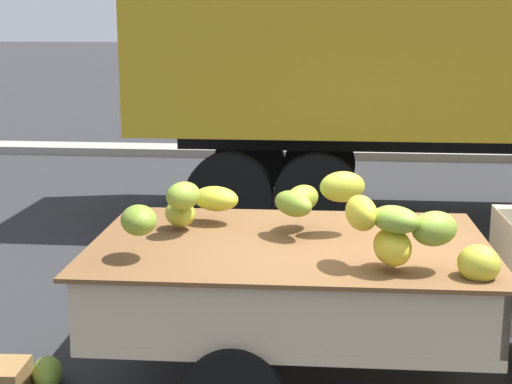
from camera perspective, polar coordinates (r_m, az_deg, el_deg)
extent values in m
cube|color=gray|center=(15.28, 7.54, 2.92)|extent=(80.00, 0.80, 0.16)
cube|color=#CCB793|center=(5.59, 2.55, -8.71)|extent=(2.74, 1.80, 0.08)
cube|color=#CCB793|center=(6.32, 2.87, -3.71)|extent=(2.71, 0.10, 0.44)
cube|color=#CCB793|center=(4.71, 2.17, -9.52)|extent=(2.71, 0.10, 0.44)
cube|color=#CCB793|center=(5.62, 16.34, -6.31)|extent=(0.08, 1.75, 0.44)
cube|color=#CCB793|center=(5.71, -10.97, -5.73)|extent=(0.08, 1.75, 0.44)
cube|color=#B21914|center=(6.36, 2.88, -3.99)|extent=(2.60, 0.06, 0.07)
cube|color=brown|center=(5.43, 2.60, -3.89)|extent=(2.86, 1.92, 0.03)
ellipsoid|color=olive|center=(4.75, 10.48, -2.05)|extent=(0.40, 0.40, 0.17)
ellipsoid|color=gold|center=(5.88, -3.07, -0.51)|extent=(0.44, 0.38, 0.19)
ellipsoid|color=olive|center=(4.82, 13.33, -2.71)|extent=(0.39, 0.38, 0.22)
ellipsoid|color=olive|center=(5.53, -5.52, -0.28)|extent=(0.33, 0.36, 0.21)
ellipsoid|color=gold|center=(4.83, 10.27, -4.10)|extent=(0.31, 0.39, 0.23)
ellipsoid|color=olive|center=(5.47, 2.82, -0.88)|extent=(0.39, 0.42, 0.18)
ellipsoid|color=olive|center=(5.69, 3.52, -0.47)|extent=(0.33, 0.39, 0.20)
ellipsoid|color=olive|center=(5.03, -8.85, -2.11)|extent=(0.32, 0.37, 0.20)
ellipsoid|color=#9DA42A|center=(5.55, 6.55, 0.40)|extent=(0.40, 0.32, 0.23)
ellipsoid|color=gold|center=(4.82, 7.95, -1.58)|extent=(0.27, 0.39, 0.22)
ellipsoid|color=#A0A62B|center=(5.73, -5.76, -1.62)|extent=(0.33, 0.36, 0.20)
ellipsoid|color=gold|center=(4.84, 16.48, -5.22)|extent=(0.36, 0.36, 0.23)
cylinder|color=black|center=(6.49, -0.03, -8.08)|extent=(0.64, 0.21, 0.64)
cylinder|color=black|center=(11.58, 4.83, 2.22)|extent=(1.08, 0.31, 1.08)
cylinder|color=black|center=(9.23, 4.64, -0.44)|extent=(1.08, 0.31, 1.08)
cylinder|color=black|center=(11.64, -0.50, 2.32)|extent=(1.08, 0.31, 1.08)
cylinder|color=black|center=(9.30, -2.03, -0.30)|extent=(1.08, 0.31, 1.08)
ellipsoid|color=olive|center=(5.90, -15.49, -13.03)|extent=(0.34, 0.44, 0.21)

